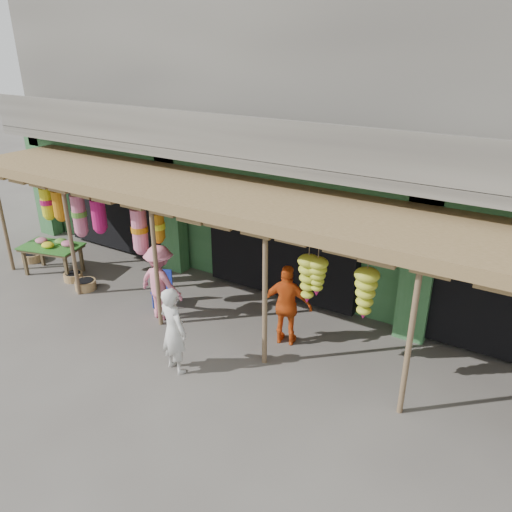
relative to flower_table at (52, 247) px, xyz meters
The scene contains 11 objects.
ground 5.45m from the flower_table, ahead, with size 80.00×80.00×0.00m, color #514C47.
building 7.58m from the flower_table, 40.44° to the left, with size 16.40×6.80×7.00m.
awning 5.62m from the flower_table, ahead, with size 14.00×2.70×2.79m.
flower_table is the anchor object (origin of this frame).
blue_chair 3.39m from the flower_table, ahead, with size 0.49×0.50×0.79m.
basket_left 0.93m from the flower_table, ahead, with size 0.45×0.45×0.19m, color olive.
basket_mid 1.32m from the flower_table, behind, with size 0.54×0.54×0.21m, color #9A8245.
basket_right 1.48m from the flower_table, ahead, with size 0.48×0.48×0.22m, color #8A6040.
person_front 5.38m from the flower_table, 15.98° to the right, with size 0.59×0.39×1.62m, color silver.
person_vendor 6.44m from the flower_table, ahead, with size 0.95×0.40×1.62m, color #CF4B13.
person_shopper 3.74m from the flower_table, ahead, with size 1.05×0.60×1.62m, color pink.
Camera 1 is at (4.88, -6.70, 5.43)m, focal length 35.00 mm.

